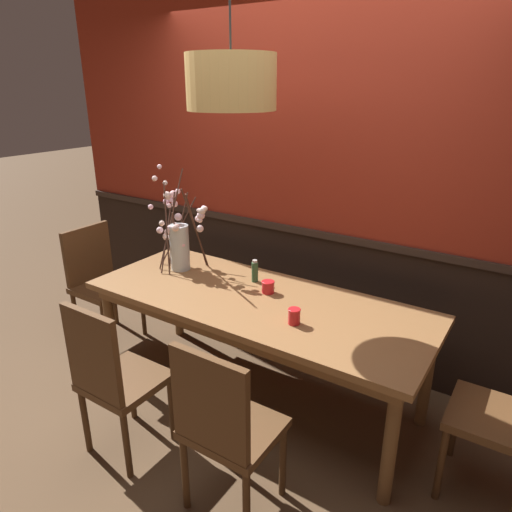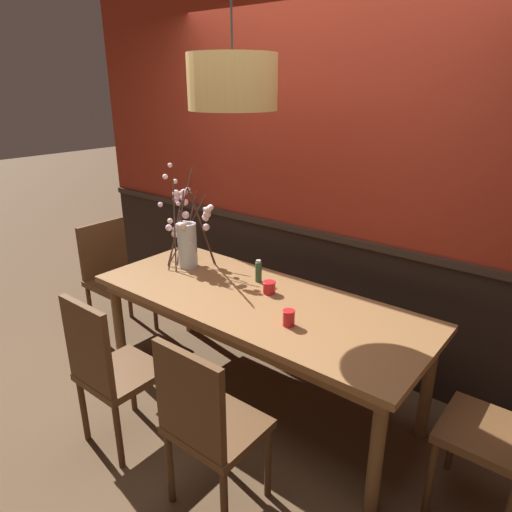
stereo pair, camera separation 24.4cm
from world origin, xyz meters
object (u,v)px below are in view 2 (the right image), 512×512
candle_holder_nearer_center (289,318)px  condiment_bottle (258,271)px  vase_with_blossoms (187,237)px  pendant_lamp (232,82)px  chair_head_east_end (505,431)px  chair_head_west_end (114,272)px  dining_table (256,309)px  chair_far_side_left (290,278)px  chair_near_side_left (109,368)px  candle_holder_nearer_edge (269,287)px  chair_near_side_right (207,422)px

candle_holder_nearer_center → condiment_bottle: bearing=143.9°
vase_with_blossoms → pendant_lamp: size_ratio=0.78×
chair_head_east_end → pendant_lamp: bearing=-179.3°
chair_head_west_end → condiment_bottle: size_ratio=6.09×
candle_holder_nearer_center → pendant_lamp: bearing=165.0°
dining_table → chair_far_side_left: bearing=110.2°
chair_near_side_left → candle_holder_nearer_edge: (0.38, 0.96, 0.26)m
chair_far_side_left → candle_holder_nearer_center: 1.20m
condiment_bottle → chair_near_side_left: bearing=-101.4°
chair_near_side_left → chair_far_side_left: (0.06, 1.66, -0.00)m
chair_head_west_end → candle_holder_nearer_edge: (1.51, 0.13, 0.25)m
chair_near_side_right → condiment_bottle: bearing=116.5°
pendant_lamp → chair_near_side_left: bearing=-104.7°
dining_table → chair_head_west_end: size_ratio=2.33×
chair_head_east_end → chair_near_side_right: chair_near_side_right is taller
candle_holder_nearer_edge → dining_table: bearing=-101.0°
chair_head_west_end → pendant_lamp: pendant_lamp is taller
chair_head_east_end → candle_holder_nearer_edge: size_ratio=10.54×
vase_with_blossoms → candle_holder_nearer_edge: (0.75, -0.01, -0.18)m
vase_with_blossoms → condiment_bottle: size_ratio=4.71×
chair_near_side_left → chair_far_side_left: bearing=87.8°
chair_near_side_left → chair_head_west_end: bearing=143.8°
chair_near_side_left → chair_far_side_left: chair_near_side_left is taller
dining_table → chair_near_side_right: size_ratio=2.32×
chair_near_side_left → pendant_lamp: pendant_lamp is taller
pendant_lamp → chair_far_side_left: bearing=100.4°
chair_near_side_left → candle_holder_nearer_center: chair_near_side_left is taller
chair_near_side_right → vase_with_blossoms: (-1.10, 0.94, 0.43)m
chair_near_side_right → pendant_lamp: 1.75m
chair_head_west_end → chair_near_side_right: bearing=-23.4°
candle_holder_nearer_edge → vase_with_blossoms: bearing=179.2°
dining_table → candle_holder_nearer_center: bearing=-23.7°
chair_head_west_end → pendant_lamp: (1.35, -0.00, 1.47)m
candle_holder_nearer_edge → condiment_bottle: size_ratio=0.55×
candle_holder_nearer_center → pendant_lamp: size_ratio=0.10×
chair_head_east_end → chair_near_side_right: (-1.09, -0.82, 0.02)m
dining_table → candle_holder_nearer_center: candle_holder_nearer_center is taller
chair_head_east_end → chair_head_west_end: size_ratio=0.95×
chair_head_west_end → candle_holder_nearer_edge: 1.54m
chair_near_side_left → chair_near_side_right: (0.73, 0.02, 0.01)m
chair_near_side_left → condiment_bottle: chair_near_side_left is taller
condiment_bottle → chair_head_west_end: bearing=-170.1°
chair_near_side_left → chair_near_side_right: chair_near_side_left is taller
dining_table → chair_head_west_end: chair_head_west_end is taller
vase_with_blossoms → chair_head_east_end: bearing=-3.1°
chair_head_west_end → candle_holder_nearer_center: (1.85, -0.14, 0.25)m
condiment_bottle → pendant_lamp: 1.21m
candle_holder_nearer_center → chair_near_side_left: bearing=-136.2°
dining_table → chair_head_east_end: size_ratio=2.46×
chair_near_side_right → candle_holder_nearer_center: 0.72m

